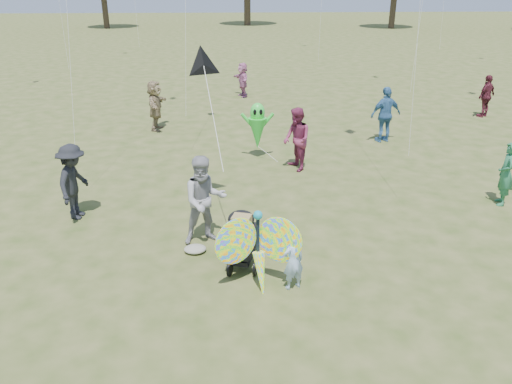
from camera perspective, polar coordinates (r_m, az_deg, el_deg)
ground at (r=9.46m, az=1.78°, el=-9.71°), size 160.00×160.00×0.00m
child_girl at (r=8.90m, az=4.30°, el=-7.90°), size 0.47×0.39×1.10m
adult_man at (r=10.29m, az=-5.89°, el=-0.95°), size 1.07×0.93×1.90m
grey_bag at (r=10.29m, az=-6.97°, el=-6.49°), size 0.45×0.37×0.14m
crowd_b at (r=12.07m, az=-20.10°, el=1.10°), size 0.82×1.23×1.77m
crowd_c at (r=17.51m, az=14.59°, el=8.56°), size 1.18×0.72×1.87m
crowd_d at (r=18.74m, az=-11.44°, el=9.67°), size 0.66×1.71×1.81m
crowd_e at (r=14.37m, az=4.67°, el=6.00°), size 0.91×1.04×1.82m
crowd_f at (r=13.50m, az=26.66°, el=1.87°), size 0.53×0.66×1.59m
crowd_h at (r=22.22m, az=24.84°, el=9.93°), size 1.05×0.87×1.67m
crowd_j at (r=23.95m, az=-1.54°, el=12.71°), size 0.87×1.53×1.57m
jogging_stroller at (r=9.55m, az=-1.65°, el=-5.07°), size 0.69×1.12×1.09m
butterfly_kite at (r=8.77m, az=0.33°, el=-6.77°), size 1.74×0.75×1.72m
delta_kite_rig at (r=11.12m, az=-6.00°, el=14.19°), size 0.89×1.82×2.32m
alien_kite at (r=15.26m, az=0.17°, el=7.34°), size 1.12×0.69×1.74m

